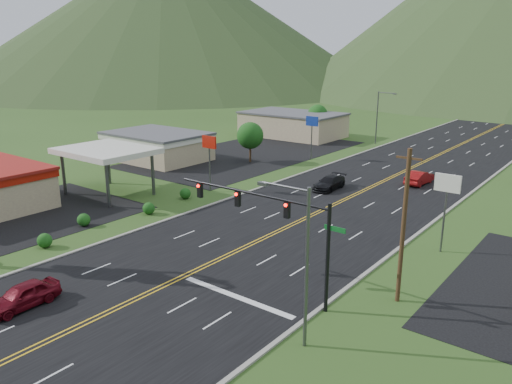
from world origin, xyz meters
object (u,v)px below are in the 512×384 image
Objects in this scene: gas_canopy at (106,152)px; car_dark_mid at (329,183)px; streetlight_west at (379,114)px; car_red_near at (23,296)px; traffic_signal at (274,217)px; car_red_far at (419,178)px; streetlight_east at (302,257)px.

gas_canopy reaches higher than car_dark_mid.
car_red_near is at bearing -84.10° from streetlight_west.
traffic_signal reaches higher than car_red_far.
gas_canopy is 36.70m from car_red_far.
car_dark_mid is at bearing 111.77° from traffic_signal.
gas_canopy is (-10.32, -48.00, -0.31)m from streetlight_west.
streetlight_west is 0.90× the size of gas_canopy.
car_dark_mid is (18.53, 16.92, -4.12)m from gas_canopy.
streetlight_east is (4.70, -4.00, -0.15)m from traffic_signal.
streetlight_east is at bearing 22.56° from car_red_near.
streetlight_west is at bearing 94.09° from car_red_near.
traffic_signal is 58.88m from streetlight_west.
car_red_far is at bearing 77.17° from car_red_near.
streetlight_east is 1.80× the size of car_red_far.
traffic_signal is 27.22m from car_dark_mid.
car_red_near is at bearing -93.31° from car_dark_mid.
car_red_far is (-7.19, 37.60, -4.36)m from streetlight_east.
traffic_signal is at bearing -15.70° from gas_canopy.
car_red_far is at bearing 100.82° from streetlight_east.
streetlight_east is 1.73× the size of car_dark_mid.
car_red_near is at bearing -155.62° from streetlight_east.
streetlight_east reaches higher than gas_canopy.
traffic_signal is 29.59m from gas_canopy.
streetlight_west is 1.73× the size of car_dark_mid.
car_dark_mid is at bearing -75.20° from streetlight_west.
gas_canopy is at bearing 164.30° from traffic_signal.
streetlight_west reaches higher than gas_canopy.
car_red_near is 0.88× the size of car_dark_mid.
gas_canopy is at bearing -138.92° from car_dark_mid.
car_dark_mid is (-9.95, 24.92, -4.57)m from traffic_signal.
car_dark_mid is at bearing 53.02° from car_red_far.
gas_canopy is (-33.18, 12.00, -0.31)m from streetlight_east.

